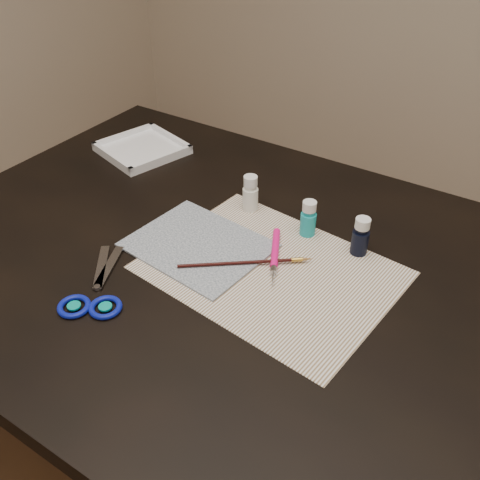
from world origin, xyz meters
The scene contains 10 objects.
table centered at (0.00, 0.00, 0.38)m, with size 1.30×0.90×0.75m, color black.
paper centered at (0.06, 0.01, 0.75)m, with size 0.43×0.32×0.00m, color white.
canvas centered at (-0.09, 0.00, 0.75)m, with size 0.25×0.20×0.00m, color #122236.
paint_bottle_white centered at (-0.08, 0.16, 0.79)m, with size 0.03×0.03×0.08m, color white.
paint_bottle_cyan centered at (0.06, 0.14, 0.79)m, with size 0.03×0.03×0.07m, color #1AA5AD.
paint_bottle_navy centered at (0.17, 0.14, 0.79)m, with size 0.03×0.03×0.08m, color black.
paintbrush centered at (0.02, -0.01, 0.76)m, with size 0.25×0.01×0.01m, color black, non-canonical shape.
craft_knife centered at (0.05, 0.04, 0.76)m, with size 0.17×0.01×0.01m, color #F5107B, non-canonical shape.
scissors centered at (-0.18, -0.19, 0.76)m, with size 0.21×0.11×0.01m, color silver, non-canonical shape.
palette_tray centered at (-0.44, 0.23, 0.76)m, with size 0.18×0.18×0.02m, color white.
Camera 1 is at (0.41, -0.64, 1.37)m, focal length 40.00 mm.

